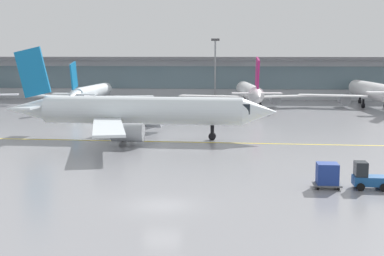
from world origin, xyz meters
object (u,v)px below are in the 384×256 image
Objects in this scene: cargo_dolly_lead at (327,175)px; apron_light_mast_1 at (215,67)px; gate_airplane_1 at (92,93)px; taxiing_regional_jet at (139,111)px; gate_airplane_2 at (249,92)px; baggage_tug at (367,177)px; gate_airplane_3 at (373,91)px.

apron_light_mast_1 reaches higher than cargo_dolly_lead.
gate_airplane_1 is 44.10m from taxiing_regional_jet.
baggage_tug is at bearing -178.83° from gate_airplane_2.
gate_airplane_1 is at bearing 114.16° from taxiing_regional_jet.
cargo_dolly_lead is (-19.59, -66.37, -2.06)m from gate_airplane_3.
baggage_tug is at bearing -79.56° from apron_light_mast_1.
apron_light_mast_1 is at bearing 25.23° from gate_airplane_2.
apron_light_mast_1 is at bearing 67.72° from gate_airplane_3.
taxiing_regional_jet is 54.14m from apron_light_mast_1.
gate_airplane_1 is 2.00× the size of apron_light_mast_1.
apron_light_mast_1 is (-7.01, 11.97, 4.51)m from gate_airplane_2.
baggage_tug reaches higher than cargo_dolly_lead.
gate_airplane_1 is 10.30× the size of baggage_tug.
apron_light_mast_1 is at bearing -59.85° from gate_airplane_1.
taxiing_regional_jet is 2.49× the size of apron_light_mast_1.
cargo_dolly_lead is 0.16× the size of apron_light_mast_1.
taxiing_regional_jet is at bearing -155.77° from gate_airplane_1.
gate_airplane_2 is at bearing 97.34° from baggage_tug.
baggage_tug is (21.58, -23.56, -2.45)m from taxiing_regional_jet.
apron_light_mast_1 is (23.82, 12.55, 4.75)m from gate_airplane_1.
taxiing_regional_jet is 32.05m from baggage_tug.
gate_airplane_2 is 23.79m from gate_airplane_3.
gate_airplane_3 is at bearing -85.60° from gate_airplane_1.
gate_airplane_3 reaches higher than cargo_dolly_lead.
gate_airplane_3 is 11.95× the size of baggage_tug.
gate_airplane_1 is 0.86× the size of gate_airplane_3.
gate_airplane_3 is at bearing 77.03° from baggage_tug.
gate_airplane_2 is 2.18× the size of apron_light_mast_1.
cargo_dolly_lead is at bearing -149.13° from gate_airplane_1.
taxiing_regional_jet is (16.42, -40.92, 0.65)m from gate_airplane_1.
gate_airplane_3 is 32.83m from apron_light_mast_1.
gate_airplane_2 is 65.17m from cargo_dolly_lead.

